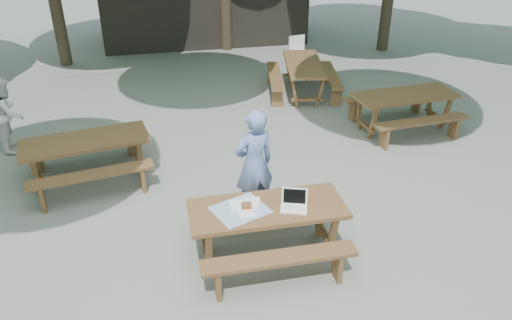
{
  "coord_description": "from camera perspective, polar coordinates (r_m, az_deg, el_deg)",
  "views": [
    {
      "loc": [
        -1.15,
        -5.44,
        4.37
      ],
      "look_at": [
        0.07,
        0.36,
        1.05
      ],
      "focal_mm": 35.0,
      "sensor_mm": 36.0,
      "label": 1
    }
  ],
  "objects": [
    {
      "name": "woman",
      "position": [
        7.11,
        -0.21,
        -0.5
      ],
      "size": [
        0.7,
        0.56,
        1.68
      ],
      "primitive_type": "imported",
      "rotation": [
        0.0,
        0.0,
        3.44
      ],
      "color": "#6A80C1",
      "rests_on": "ground"
    },
    {
      "name": "laptop",
      "position": [
        6.35,
        4.38,
        -4.92
      ],
      "size": [
        0.39,
        0.35,
        0.24
      ],
      "rotation": [
        0.0,
        0.0,
        -0.32
      ],
      "color": "white",
      "rests_on": "main_picnic_table"
    },
    {
      "name": "picnic_table_ne",
      "position": [
        10.35,
        16.43,
        5.41
      ],
      "size": [
        2.06,
        1.73,
        0.75
      ],
      "rotation": [
        0.0,
        0.0,
        0.08
      ],
      "color": "#51351C",
      "rests_on": "ground"
    },
    {
      "name": "tabletop_clutter",
      "position": [
        6.31,
        -1.64,
        -5.59
      ],
      "size": [
        0.81,
        0.75,
        0.08
      ],
      "color": "#356BB5",
      "rests_on": "main_picnic_table"
    },
    {
      "name": "ground",
      "position": [
        7.07,
        0.05,
        -8.89
      ],
      "size": [
        80.0,
        80.0,
        0.0
      ],
      "primitive_type": "plane",
      "color": "slate",
      "rests_on": "ground"
    },
    {
      "name": "picnic_table_nw",
      "position": [
        8.63,
        -18.66,
        0.11
      ],
      "size": [
        2.14,
        1.88,
        0.75
      ],
      "rotation": [
        0.0,
        0.0,
        0.17
      ],
      "color": "#51351C",
      "rests_on": "ground"
    },
    {
      "name": "plastic_chair",
      "position": [
        13.29,
        4.94,
        11.13
      ],
      "size": [
        0.51,
        0.51,
        0.9
      ],
      "rotation": [
        0.0,
        0.0,
        0.19
      ],
      "color": "white",
      "rests_on": "ground"
    },
    {
      "name": "main_picnic_table",
      "position": [
        6.58,
        1.27,
        -7.97
      ],
      "size": [
        2.0,
        1.58,
        0.75
      ],
      "color": "#51351C",
      "rests_on": "ground"
    },
    {
      "name": "picnic_table_far_e",
      "position": [
        11.75,
        5.4,
        9.33
      ],
      "size": [
        1.88,
        2.14,
        0.75
      ],
      "rotation": [
        0.0,
        0.0,
        1.4
      ],
      "color": "#51351C",
      "rests_on": "ground"
    },
    {
      "name": "second_person",
      "position": [
        10.09,
        -26.49,
        4.77
      ],
      "size": [
        0.56,
        0.71,
        1.4
      ],
      "primitive_type": "imported",
      "rotation": [
        0.0,
        0.0,
        1.62
      ],
      "color": "silver",
      "rests_on": "ground"
    }
  ]
}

